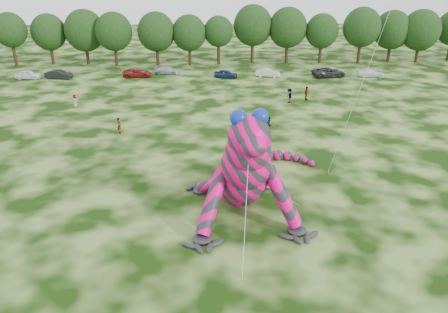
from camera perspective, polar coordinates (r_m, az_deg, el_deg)
name	(u,v)px	position (r m, az deg, el deg)	size (l,w,h in m)	color
ground	(228,244)	(28.95, 0.56, -11.34)	(240.00, 240.00, 0.00)	#16330A
inflatable_gecko	(237,148)	(32.31, 1.70, 1.16)	(14.35, 17.04, 8.52)	#F50076
tree_3	(12,40)	(88.64, -25.97, 13.56)	(5.81, 5.23, 9.44)	black
tree_4	(50,39)	(88.02, -21.81, 14.05)	(6.22, 5.60, 9.06)	black
tree_5	(85,37)	(85.82, -17.67, 14.65)	(7.16, 6.44, 9.80)	black
tree_6	(114,39)	(82.89, -14.12, 14.64)	(6.52, 5.86, 9.49)	black
tree_7	(157,39)	(81.87, -8.80, 14.95)	(6.68, 6.01, 9.48)	black
tree_8	(189,40)	(81.66, -4.54, 14.93)	(6.14, 5.53, 8.94)	black
tree_9	(219,40)	(82.02, -0.71, 14.94)	(5.27, 4.74, 8.68)	black
tree_10	(253,34)	(83.52, 3.77, 15.68)	(7.09, 6.38, 10.50)	black
tree_11	(287,35)	(84.08, 8.29, 15.40)	(7.01, 6.31, 10.07)	black
tree_12	(321,38)	(85.05, 12.59, 14.81)	(5.99, 5.39, 8.97)	black
tree_13	(361,36)	(86.45, 17.45, 14.84)	(6.83, 6.15, 10.13)	black
tree_14	(391,36)	(90.23, 21.01, 14.47)	(6.82, 6.14, 9.40)	black
tree_15	(420,36)	(91.41, 24.23, 14.16)	(7.17, 6.45, 9.63)	black
car_0	(28,75)	(77.73, -24.18, 9.72)	(1.68, 4.17, 1.42)	white
car_1	(59,74)	(76.14, -20.78, 10.00)	(1.50, 4.30, 1.42)	black
car_2	(137,73)	(73.96, -11.26, 10.65)	(2.18, 4.72, 1.31)	maroon
car_3	(168,70)	(75.23, -7.38, 11.10)	(1.77, 4.37, 1.27)	#ADB3B6
car_4	(226,74)	(72.06, 0.25, 10.75)	(1.52, 3.77, 1.28)	#14274C
car_5	(268,73)	(73.10, 5.77, 10.83)	(1.38, 3.96, 1.31)	silver
car_6	(329,72)	(74.57, 13.54, 10.64)	(2.50, 5.42, 1.51)	#28282A
car_7	(371,73)	(76.47, 18.60, 10.29)	(1.78, 4.38, 1.27)	white
spectator_0	(119,126)	(48.35, -13.52, 3.96)	(0.65, 0.43, 1.80)	gray
spectator_3	(306,93)	(60.36, 10.72, 8.12)	(1.11, 0.46, 1.89)	gray
spectator_5	(268,125)	(47.41, 5.82, 4.15)	(1.72, 0.55, 1.85)	gray
spectator_2	(289,96)	(58.79, 8.54, 7.85)	(1.21, 0.70, 1.88)	gray
spectator_4	(75,101)	(59.40, -18.87, 6.90)	(0.82, 0.53, 1.67)	gray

